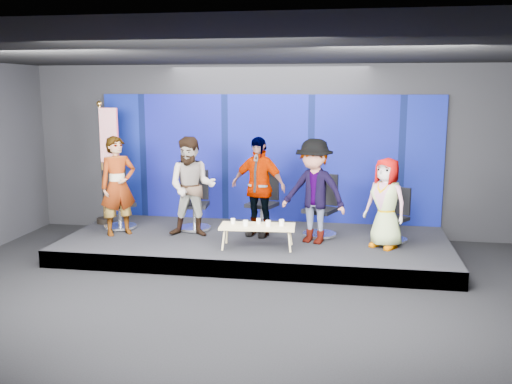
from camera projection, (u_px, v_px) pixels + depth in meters
ground at (227, 302)px, 8.19m from camera, size 10.00×10.00×0.00m
room_walls at (225, 133)px, 7.75m from camera, size 10.02×8.02×3.51m
riser at (256, 245)px, 10.59m from camera, size 7.00×3.00×0.30m
backdrop at (268, 158)px, 11.73m from camera, size 7.00×0.08×2.60m
chair_a at (119, 209)px, 11.21m from camera, size 0.91×0.91×1.15m
panelist_a at (118, 186)px, 10.63m from camera, size 0.80×0.78×1.86m
chair_b at (195, 210)px, 11.12m from camera, size 0.70×0.70×1.15m
panelist_b at (192, 187)px, 10.52m from camera, size 0.96×0.78×1.86m
chair_c at (263, 210)px, 11.14m from camera, size 0.81×0.81×1.15m
panelist_c at (258, 187)px, 10.55m from camera, size 1.17×0.76×1.86m
chair_d at (321, 216)px, 10.63m from camera, size 0.84×0.84×1.15m
panelist_d at (314, 191)px, 10.06m from camera, size 1.37×1.08×1.86m
chair_e at (395, 224)px, 10.28m from camera, size 0.76×0.76×0.97m
panelist_e at (386, 203)px, 9.78m from camera, size 0.91×0.84×1.57m
coffee_table at (257, 227)px, 9.82m from camera, size 1.32×0.63×0.40m
mug_a at (233, 221)px, 9.94m from camera, size 0.08×0.08×0.09m
mug_b at (245, 223)px, 9.76m from camera, size 0.09×0.09×0.10m
mug_c at (258, 221)px, 9.94m from camera, size 0.08×0.08×0.09m
mug_d at (268, 223)px, 9.76m from camera, size 0.09×0.09×0.10m
mug_e at (282, 222)px, 9.81m from camera, size 0.09×0.09×0.10m
flag_stand at (107, 160)px, 11.41m from camera, size 0.56×0.33×2.48m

